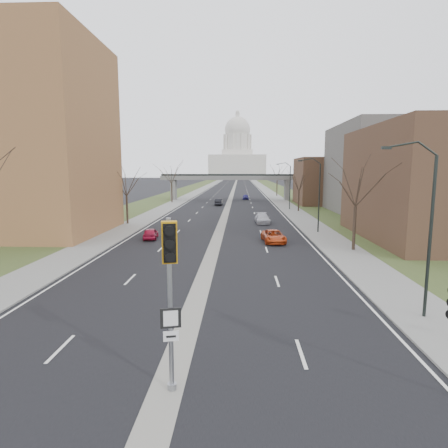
# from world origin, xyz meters

# --- Properties ---
(ground) EXTENTS (700.00, 700.00, 0.00)m
(ground) POSITION_xyz_m (0.00, 0.00, 0.00)
(ground) COLOR black
(ground) RESTS_ON ground
(road_surface) EXTENTS (20.00, 600.00, 0.01)m
(road_surface) POSITION_xyz_m (0.00, 150.00, 0.01)
(road_surface) COLOR black
(road_surface) RESTS_ON ground
(median_strip) EXTENTS (1.20, 600.00, 0.02)m
(median_strip) POSITION_xyz_m (0.00, 150.00, 0.00)
(median_strip) COLOR gray
(median_strip) RESTS_ON ground
(sidewalk_right) EXTENTS (4.00, 600.00, 0.12)m
(sidewalk_right) POSITION_xyz_m (12.00, 150.00, 0.06)
(sidewalk_right) COLOR gray
(sidewalk_right) RESTS_ON ground
(sidewalk_left) EXTENTS (4.00, 600.00, 0.12)m
(sidewalk_left) POSITION_xyz_m (-12.00, 150.00, 0.06)
(sidewalk_left) COLOR gray
(sidewalk_left) RESTS_ON ground
(grass_verge_right) EXTENTS (8.00, 600.00, 0.10)m
(grass_verge_right) POSITION_xyz_m (18.00, 150.00, 0.05)
(grass_verge_right) COLOR #32431E
(grass_verge_right) RESTS_ON ground
(grass_verge_left) EXTENTS (8.00, 600.00, 0.10)m
(grass_verge_left) POSITION_xyz_m (-18.00, 150.00, 0.05)
(grass_verge_left) COLOR #32431E
(grass_verge_left) RESTS_ON ground
(commercial_block_near) EXTENTS (16.00, 20.00, 12.00)m
(commercial_block_near) POSITION_xyz_m (24.00, 28.00, 6.00)
(commercial_block_near) COLOR #4E3424
(commercial_block_near) RESTS_ON ground
(commercial_block_mid) EXTENTS (18.00, 22.00, 15.00)m
(commercial_block_mid) POSITION_xyz_m (28.00, 52.00, 7.50)
(commercial_block_mid) COLOR #5B5853
(commercial_block_mid) RESTS_ON ground
(commercial_block_far) EXTENTS (14.00, 14.00, 10.00)m
(commercial_block_far) POSITION_xyz_m (22.00, 70.00, 5.00)
(commercial_block_far) COLOR #4E3424
(commercial_block_far) RESTS_ON ground
(pedestrian_bridge) EXTENTS (34.00, 3.00, 6.45)m
(pedestrian_bridge) POSITION_xyz_m (0.00, 80.00, 4.84)
(pedestrian_bridge) COLOR slate
(pedestrian_bridge) RESTS_ON ground
(capitol) EXTENTS (48.00, 42.00, 55.75)m
(capitol) POSITION_xyz_m (0.00, 320.00, 18.60)
(capitol) COLOR silver
(capitol) RESTS_ON ground
(streetlight_near) EXTENTS (2.61, 0.20, 8.70)m
(streetlight_near) POSITION_xyz_m (10.99, 6.00, 6.95)
(streetlight_near) COLOR black
(streetlight_near) RESTS_ON sidewalk_right
(streetlight_mid) EXTENTS (2.61, 0.20, 8.70)m
(streetlight_mid) POSITION_xyz_m (10.99, 32.00, 6.95)
(streetlight_mid) COLOR black
(streetlight_mid) RESTS_ON sidewalk_right
(streetlight_far) EXTENTS (2.61, 0.20, 8.70)m
(streetlight_far) POSITION_xyz_m (10.99, 58.00, 6.95)
(streetlight_far) COLOR black
(streetlight_far) RESTS_ON sidewalk_right
(tree_left_b) EXTENTS (6.75, 6.75, 8.81)m
(tree_left_b) POSITION_xyz_m (-13.00, 38.00, 6.23)
(tree_left_b) COLOR #382B21
(tree_left_b) RESTS_ON sidewalk_left
(tree_left_c) EXTENTS (7.65, 7.65, 9.99)m
(tree_left_c) POSITION_xyz_m (-13.00, 72.00, 7.04)
(tree_left_c) COLOR #382B21
(tree_left_c) RESTS_ON sidewalk_left
(tree_right_a) EXTENTS (7.20, 7.20, 9.40)m
(tree_right_a) POSITION_xyz_m (13.00, 22.00, 6.64)
(tree_right_a) COLOR #382B21
(tree_right_a) RESTS_ON sidewalk_right
(tree_right_b) EXTENTS (6.30, 6.30, 8.22)m
(tree_right_b) POSITION_xyz_m (13.00, 55.00, 5.82)
(tree_right_b) COLOR #382B21
(tree_right_b) RESTS_ON sidewalk_right
(tree_right_c) EXTENTS (7.65, 7.65, 9.99)m
(tree_right_c) POSITION_xyz_m (13.00, 95.00, 7.04)
(tree_right_c) COLOR #382B21
(tree_right_c) RESTS_ON sidewalk_right
(signal_pole_median) EXTENTS (0.75, 0.99, 5.92)m
(signal_pole_median) POSITION_xyz_m (0.26, -1.02, 4.12)
(signal_pole_median) COLOR gray
(signal_pole_median) RESTS_ON ground
(car_left_near) EXTENTS (1.83, 3.71, 1.22)m
(car_left_near) POSITION_xyz_m (-7.19, 27.18, 0.61)
(car_left_near) COLOR maroon
(car_left_near) RESTS_ON ground
(car_left_far) EXTENTS (1.55, 4.27, 1.40)m
(car_left_far) POSITION_xyz_m (-2.00, 66.61, 0.70)
(car_left_far) COLOR black
(car_left_far) RESTS_ON ground
(car_right_near) EXTENTS (2.51, 4.75, 1.27)m
(car_right_near) POSITION_xyz_m (5.97, 25.81, 0.64)
(car_right_near) COLOR #B83D13
(car_right_near) RESTS_ON ground
(car_right_mid) EXTENTS (2.09, 4.75, 1.36)m
(car_right_mid) POSITION_xyz_m (5.65, 39.85, 0.68)
(car_right_mid) COLOR #ABABB3
(car_right_mid) RESTS_ON ground
(car_right_far) EXTENTS (1.60, 3.85, 1.30)m
(car_right_far) POSITION_xyz_m (3.92, 82.49, 0.65)
(car_right_far) COLOR navy
(car_right_far) RESTS_ON ground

